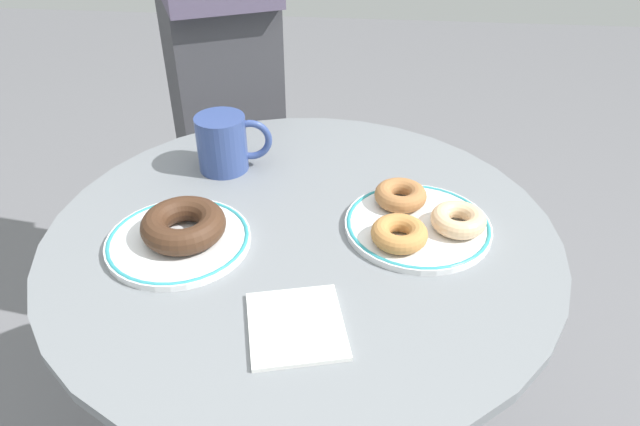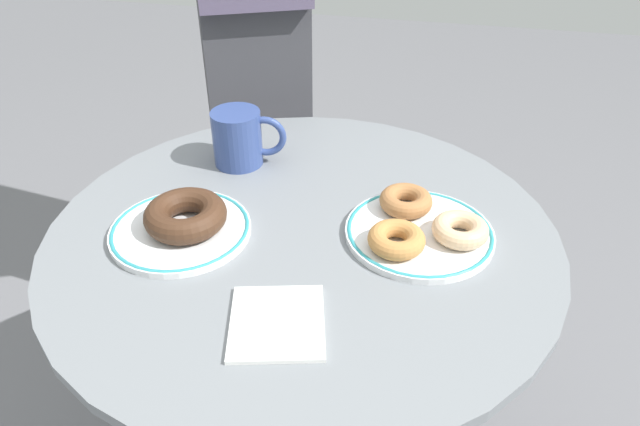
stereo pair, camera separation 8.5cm
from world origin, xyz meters
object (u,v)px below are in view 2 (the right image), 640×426
object	(u,v)px
donut_old_fashioned	(396,239)
paper_napkin	(277,322)
coffee_mug	(240,138)
donut_chocolate	(186,215)
donut_glazed	(460,230)
cafe_table	(304,330)
plate_left	(181,230)
donut_cinnamon	(406,201)
plate_right	(419,232)
person_figure	(249,21)

from	to	relation	value
donut_old_fashioned	paper_napkin	size ratio (longest dim) A/B	0.65
donut_old_fashioned	coffee_mug	distance (m)	0.36
paper_napkin	donut_chocolate	bearing A→B (deg)	140.06
donut_chocolate	paper_napkin	world-z (taller)	donut_chocolate
donut_glazed	cafe_table	bearing A→B (deg)	-176.72
plate_left	donut_cinnamon	world-z (taller)	donut_cinnamon
plate_right	donut_cinnamon	xyz separation A→B (m)	(-0.03, 0.05, 0.02)
cafe_table	paper_napkin	distance (m)	0.30
donut_cinnamon	donut_old_fashioned	xyz separation A→B (m)	(-0.00, -0.10, 0.00)
donut_glazed	donut_cinnamon	size ratio (longest dim) A/B	1.00
donut_old_fashioned	person_figure	size ratio (longest dim) A/B	0.05
donut_old_fashioned	donut_glazed	bearing A→B (deg)	26.15
donut_chocolate	donut_old_fashioned	xyz separation A→B (m)	(0.31, 0.02, -0.01)
plate_right	person_figure	bearing A→B (deg)	128.53
plate_left	person_figure	size ratio (longest dim) A/B	0.12
plate_left	donut_old_fashioned	bearing A→B (deg)	3.98
cafe_table	person_figure	size ratio (longest dim) A/B	0.45
donut_glazed	paper_napkin	world-z (taller)	donut_glazed
cafe_table	donut_glazed	distance (m)	0.34
cafe_table	person_figure	world-z (taller)	person_figure
donut_chocolate	donut_old_fashioned	bearing A→B (deg)	3.16
plate_right	coffee_mug	xyz separation A→B (m)	(-0.33, 0.15, 0.04)
donut_old_fashioned	plate_right	bearing A→B (deg)	58.98
coffee_mug	donut_chocolate	bearing A→B (deg)	-92.86
person_figure	plate_left	bearing A→B (deg)	-81.90
donut_cinnamon	person_figure	bearing A→B (deg)	129.51
donut_cinnamon	donut_old_fashioned	world-z (taller)	same
person_figure	coffee_mug	bearing A→B (deg)	-74.84
coffee_mug	person_figure	bearing A→B (deg)	105.16
donut_cinnamon	paper_napkin	bearing A→B (deg)	-115.49
paper_napkin	person_figure	size ratio (longest dim) A/B	0.07
paper_napkin	plate_right	bearing A→B (deg)	54.69
donut_chocolate	donut_cinnamon	bearing A→B (deg)	20.63
person_figure	donut_old_fashioned	bearing A→B (deg)	-55.76
plate_left	plate_right	bearing A→B (deg)	11.62
plate_right	paper_napkin	bearing A→B (deg)	-125.31
coffee_mug	donut_old_fashioned	bearing A→B (deg)	-33.62
donut_chocolate	person_figure	xyz separation A→B (m)	(-0.10, 0.61, 0.10)
plate_left	donut_chocolate	size ratio (longest dim) A/B	1.72
coffee_mug	cafe_table	bearing A→B (deg)	-47.64
plate_left	plate_right	distance (m)	0.35
donut_old_fashioned	coffee_mug	xyz separation A→B (m)	(-0.30, 0.20, 0.02)
coffee_mug	plate_left	bearing A→B (deg)	-95.15
cafe_table	plate_left	bearing A→B (deg)	-163.49
plate_right	donut_chocolate	bearing A→B (deg)	-168.90
donut_glazed	paper_napkin	xyz separation A→B (m)	(-0.21, -0.21, -0.02)
cafe_table	donut_cinnamon	bearing A→B (deg)	25.75
plate_left	donut_glazed	xyz separation A→B (m)	(0.40, 0.06, 0.02)
plate_right	donut_chocolate	distance (m)	0.34
cafe_table	paper_napkin	bearing A→B (deg)	-84.77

